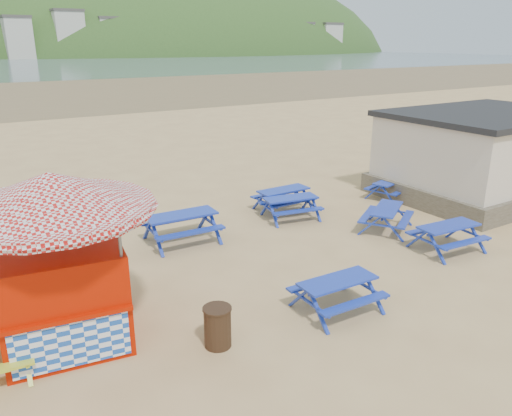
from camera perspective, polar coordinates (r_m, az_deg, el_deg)
ground at (r=13.48m, az=1.49°, el=-6.14°), size 400.00×400.00×0.00m
wet_sand at (r=65.79m, az=-26.58°, el=11.76°), size 400.00×400.00×0.00m
picnic_table_blue_a at (r=14.77m, az=-8.48°, el=-2.26°), size 2.12×1.73×0.86m
picnic_table_blue_b at (r=17.38m, az=3.15°, el=0.96°), size 1.85×1.51×0.77m
picnic_table_blue_c at (r=19.39m, az=15.04°, el=2.07°), size 1.89×1.67×0.67m
picnic_table_blue_d at (r=11.18m, az=9.25°, el=-9.78°), size 1.80×1.47×0.74m
picnic_table_blue_e at (r=15.03m, az=21.02°, el=-3.18°), size 1.92×1.60×0.76m
picnic_table_blue_f at (r=16.05m, az=14.66°, el=-1.21°), size 2.23×2.12×0.73m
ice_cream_kiosk at (r=9.98m, az=-21.86°, el=-3.24°), size 4.31×4.31×3.42m
litter_bin at (r=9.87m, az=-4.42°, el=-13.35°), size 0.56×0.56×0.83m
amenity_block at (r=20.99m, az=24.68°, el=5.71°), size 7.40×5.40×3.15m
headland_town at (r=259.13m, az=-10.38°, el=14.84°), size 264.00×144.00×108.00m
picnic_table_blue_g at (r=16.58m, az=3.97°, el=0.02°), size 1.99×1.72×0.74m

